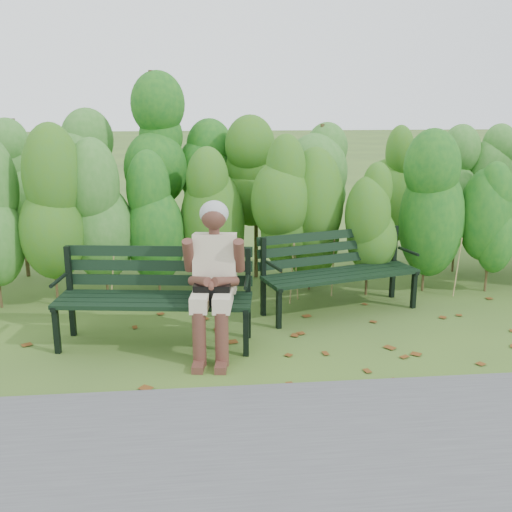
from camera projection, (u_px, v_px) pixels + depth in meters
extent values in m
plane|color=#374C22|center=(260.00, 341.00, 5.75)|extent=(80.00, 80.00, 0.00)
cube|color=#474749|center=(299.00, 480.00, 3.63)|extent=(60.00, 2.50, 0.01)
cylinder|color=#47381E|center=(0.00, 271.00, 6.63)|extent=(0.03, 0.03, 0.80)
cylinder|color=#47381E|center=(57.00, 270.00, 6.69)|extent=(0.03, 0.03, 0.80)
ellipsoid|color=#357024|center=(52.00, 213.00, 6.53)|extent=(0.64, 0.64, 1.44)
cylinder|color=#47381E|center=(113.00, 268.00, 6.75)|extent=(0.03, 0.03, 0.80)
ellipsoid|color=#357024|center=(109.00, 212.00, 6.59)|extent=(0.64, 0.64, 1.44)
cylinder|color=#47381E|center=(167.00, 267.00, 6.81)|extent=(0.03, 0.03, 0.80)
ellipsoid|color=#357024|center=(165.00, 211.00, 6.65)|extent=(0.64, 0.64, 1.44)
cylinder|color=#47381E|center=(221.00, 265.00, 6.87)|extent=(0.03, 0.03, 0.80)
ellipsoid|color=#357024|center=(220.00, 210.00, 6.71)|extent=(0.64, 0.64, 1.44)
cylinder|color=#47381E|center=(274.00, 264.00, 6.93)|extent=(0.03, 0.03, 0.80)
ellipsoid|color=#357024|center=(274.00, 209.00, 6.77)|extent=(0.64, 0.64, 1.44)
cylinder|color=#47381E|center=(326.00, 262.00, 6.99)|extent=(0.03, 0.03, 0.80)
ellipsoid|color=#357024|center=(327.00, 208.00, 6.83)|extent=(0.64, 0.64, 1.44)
cylinder|color=#47381E|center=(377.00, 261.00, 7.05)|extent=(0.03, 0.03, 0.80)
ellipsoid|color=#357024|center=(379.00, 207.00, 6.89)|extent=(0.64, 0.64, 1.44)
cylinder|color=#47381E|center=(427.00, 260.00, 7.11)|extent=(0.03, 0.03, 0.80)
ellipsoid|color=#357024|center=(431.00, 207.00, 6.95)|extent=(0.64, 0.64, 1.44)
cylinder|color=#47381E|center=(476.00, 258.00, 7.17)|extent=(0.03, 0.03, 0.80)
ellipsoid|color=#357024|center=(481.00, 206.00, 7.01)|extent=(0.64, 0.64, 1.44)
cylinder|color=#47381E|center=(29.00, 238.00, 7.56)|extent=(0.04, 0.04, 1.10)
ellipsoid|color=#17561B|center=(22.00, 168.00, 7.34)|extent=(0.70, 0.70, 1.98)
cylinder|color=#47381E|center=(91.00, 237.00, 7.63)|extent=(0.04, 0.04, 1.10)
ellipsoid|color=#17561B|center=(86.00, 167.00, 7.41)|extent=(0.70, 0.70, 1.98)
cylinder|color=#47381E|center=(152.00, 235.00, 7.71)|extent=(0.04, 0.04, 1.10)
ellipsoid|color=#17561B|center=(149.00, 167.00, 7.49)|extent=(0.70, 0.70, 1.98)
cylinder|color=#47381E|center=(211.00, 234.00, 7.79)|extent=(0.04, 0.04, 1.10)
ellipsoid|color=#17561B|center=(210.00, 166.00, 7.56)|extent=(0.70, 0.70, 1.98)
cylinder|color=#47381E|center=(270.00, 233.00, 7.86)|extent=(0.04, 0.04, 1.10)
ellipsoid|color=#17561B|center=(270.00, 165.00, 7.64)|extent=(0.70, 0.70, 1.98)
cylinder|color=#47381E|center=(327.00, 231.00, 7.94)|extent=(0.04, 0.04, 1.10)
ellipsoid|color=#17561B|center=(329.00, 165.00, 7.72)|extent=(0.70, 0.70, 1.98)
cylinder|color=#47381E|center=(383.00, 230.00, 8.01)|extent=(0.04, 0.04, 1.10)
ellipsoid|color=#17561B|center=(387.00, 164.00, 7.79)|extent=(0.70, 0.70, 1.98)
cylinder|color=#47381E|center=(439.00, 229.00, 8.09)|extent=(0.04, 0.04, 1.10)
ellipsoid|color=#17561B|center=(444.00, 163.00, 7.87)|extent=(0.70, 0.70, 1.98)
cylinder|color=#47381E|center=(493.00, 228.00, 8.17)|extent=(0.04, 0.04, 1.10)
ellipsoid|color=#17561B|center=(499.00, 163.00, 7.94)|extent=(0.70, 0.70, 1.98)
cube|color=#5F3413|center=(213.00, 332.00, 5.94)|extent=(0.11, 0.11, 0.01)
cube|color=#5F3413|center=(129.00, 390.00, 4.77)|extent=(0.08, 0.10, 0.01)
cube|color=#5F3413|center=(215.00, 323.00, 6.19)|extent=(0.10, 0.09, 0.01)
cube|color=#5F3413|center=(345.00, 350.00, 5.52)|extent=(0.11, 0.09, 0.01)
cube|color=#5F3413|center=(341.00, 319.00, 6.32)|extent=(0.11, 0.10, 0.01)
cube|color=#5F3413|center=(391.00, 313.00, 6.47)|extent=(0.10, 0.11, 0.01)
cube|color=#5F3413|center=(272.00, 357.00, 5.37)|extent=(0.10, 0.11, 0.01)
cube|color=#5F3413|center=(348.00, 323.00, 6.20)|extent=(0.11, 0.11, 0.01)
cube|color=#5F3413|center=(212.00, 323.00, 6.21)|extent=(0.11, 0.11, 0.01)
cube|color=#5F3413|center=(214.00, 367.00, 5.18)|extent=(0.08, 0.10, 0.01)
cube|color=#5F3413|center=(296.00, 306.00, 6.69)|extent=(0.11, 0.11, 0.01)
cube|color=#5F3413|center=(202.00, 381.00, 4.92)|extent=(0.10, 0.11, 0.01)
cube|color=#5F3413|center=(259.00, 340.00, 5.77)|extent=(0.11, 0.09, 0.01)
cube|color=#5F3413|center=(474.00, 352.00, 5.48)|extent=(0.11, 0.09, 0.01)
cube|color=#5F3413|center=(131.00, 404.00, 4.55)|extent=(0.10, 0.08, 0.01)
cube|color=#5F3413|center=(352.00, 307.00, 6.65)|extent=(0.11, 0.10, 0.01)
cube|color=#5F3413|center=(110.00, 364.00, 5.24)|extent=(0.10, 0.11, 0.01)
cube|color=#5F3413|center=(167.00, 317.00, 6.36)|extent=(0.07, 0.09, 0.01)
cube|color=#5F3413|center=(412.00, 329.00, 6.03)|extent=(0.07, 0.09, 0.01)
cube|color=#5F3413|center=(126.00, 324.00, 6.18)|extent=(0.11, 0.10, 0.01)
cube|color=#5F3413|center=(193.00, 322.00, 6.21)|extent=(0.11, 0.11, 0.01)
cube|color=#5F3413|center=(351.00, 330.00, 6.01)|extent=(0.08, 0.10, 0.01)
cube|color=#5F3413|center=(473.00, 349.00, 5.54)|extent=(0.11, 0.11, 0.01)
cube|color=#5F3413|center=(162.00, 330.00, 6.02)|extent=(0.09, 0.07, 0.01)
cube|color=black|center=(150.00, 307.00, 5.34)|extent=(1.80, 0.35, 0.04)
cube|color=black|center=(153.00, 302.00, 5.46)|extent=(1.80, 0.35, 0.04)
cube|color=black|center=(155.00, 298.00, 5.58)|extent=(1.80, 0.35, 0.04)
cube|color=black|center=(158.00, 294.00, 5.70)|extent=(1.80, 0.35, 0.04)
cube|color=black|center=(159.00, 280.00, 5.76)|extent=(1.79, 0.30, 0.11)
cube|color=black|center=(159.00, 266.00, 5.74)|extent=(1.79, 0.30, 0.11)
cube|color=black|center=(159.00, 251.00, 5.72)|extent=(1.79, 0.30, 0.11)
cube|color=black|center=(56.00, 330.00, 5.41)|extent=(0.06, 0.06, 0.45)
cube|color=black|center=(70.00, 292.00, 5.77)|extent=(0.06, 0.06, 0.90)
cube|color=black|center=(62.00, 301.00, 5.55)|extent=(0.12, 0.50, 0.04)
cylinder|color=black|center=(58.00, 280.00, 5.45)|extent=(0.09, 0.38, 0.04)
cube|color=black|center=(246.00, 332.00, 5.36)|extent=(0.06, 0.06, 0.45)
cube|color=black|center=(248.00, 293.00, 5.71)|extent=(0.06, 0.06, 0.90)
cube|color=black|center=(247.00, 303.00, 5.50)|extent=(0.12, 0.50, 0.04)
cylinder|color=black|center=(247.00, 282.00, 5.39)|extent=(0.09, 0.38, 0.04)
cube|color=black|center=(350.00, 279.00, 6.26)|extent=(1.67, 0.57, 0.04)
cube|color=black|center=(344.00, 276.00, 6.37)|extent=(1.67, 0.57, 0.04)
cube|color=black|center=(338.00, 273.00, 6.47)|extent=(1.67, 0.57, 0.04)
cube|color=black|center=(333.00, 270.00, 6.58)|extent=(1.67, 0.57, 0.04)
cube|color=black|center=(330.00, 259.00, 6.63)|extent=(1.66, 0.52, 0.10)
cube|color=black|center=(329.00, 247.00, 6.61)|extent=(1.66, 0.52, 0.10)
cube|color=black|center=(329.00, 235.00, 6.59)|extent=(1.66, 0.52, 0.10)
cube|color=black|center=(279.00, 308.00, 6.01)|extent=(0.06, 0.06, 0.43)
cube|color=black|center=(263.00, 277.00, 6.32)|extent=(0.06, 0.06, 0.85)
cube|color=black|center=(271.00, 285.00, 6.13)|extent=(0.18, 0.47, 0.04)
cylinder|color=black|center=(273.00, 266.00, 6.03)|extent=(0.13, 0.35, 0.03)
cube|color=black|center=(414.00, 290.00, 6.60)|extent=(0.06, 0.06, 0.43)
cube|color=black|center=(394.00, 262.00, 6.91)|extent=(0.06, 0.06, 0.85)
cube|color=black|center=(405.00, 268.00, 6.72)|extent=(0.18, 0.47, 0.04)
cylinder|color=black|center=(408.00, 251.00, 6.62)|extent=(0.13, 0.35, 0.03)
cube|color=beige|center=(201.00, 299.00, 5.26)|extent=(0.21, 0.47, 0.14)
cube|color=beige|center=(223.00, 299.00, 5.25)|extent=(0.21, 0.47, 0.14)
cylinder|color=#532D23|center=(199.00, 339.00, 5.16)|extent=(0.13, 0.13, 0.49)
cylinder|color=#532D23|center=(222.00, 339.00, 5.15)|extent=(0.13, 0.13, 0.49)
cube|color=#532D23|center=(199.00, 366.00, 5.13)|extent=(0.13, 0.23, 0.06)
cube|color=#532D23|center=(221.00, 366.00, 5.12)|extent=(0.13, 0.23, 0.06)
cube|color=beige|center=(215.00, 263.00, 5.48)|extent=(0.42, 0.32, 0.56)
cylinder|color=#532D23|center=(214.00, 232.00, 5.38)|extent=(0.10, 0.10, 0.11)
sphere|color=#532D23|center=(214.00, 217.00, 5.34)|extent=(0.23, 0.23, 0.23)
ellipsoid|color=gray|center=(214.00, 214.00, 5.35)|extent=(0.26, 0.25, 0.24)
cylinder|color=#532D23|center=(189.00, 255.00, 5.38)|extent=(0.13, 0.24, 0.34)
cylinder|color=#532D23|center=(239.00, 256.00, 5.36)|extent=(0.13, 0.24, 0.34)
cylinder|color=#532D23|center=(200.00, 281.00, 5.29)|extent=(0.22, 0.30, 0.14)
cylinder|color=#532D23|center=(225.00, 282.00, 5.28)|extent=(0.27, 0.27, 0.14)
sphere|color=#532D23|center=(212.00, 286.00, 5.23)|extent=(0.12, 0.12, 0.12)
cube|color=black|center=(212.00, 294.00, 5.26)|extent=(0.34, 0.17, 0.17)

